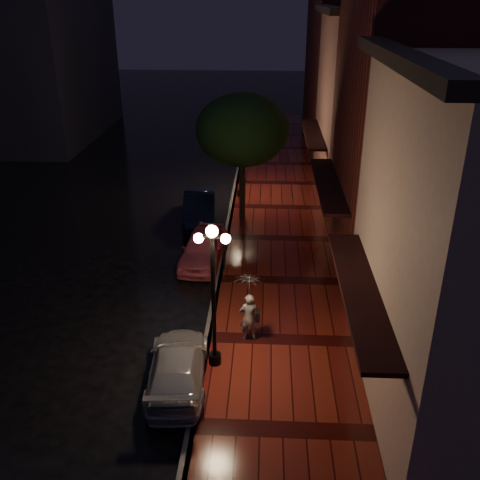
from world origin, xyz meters
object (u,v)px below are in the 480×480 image
at_px(street_tree, 243,132).
at_px(pink_car, 203,248).
at_px(streetlamp_near, 213,289).
at_px(silver_car, 178,367).
at_px(streetlamp_far, 240,150).
at_px(navy_car, 200,207).
at_px(parking_meter, 224,248).
at_px(woman_with_umbrella, 249,298).

xyz_separation_m(street_tree, pink_car, (-1.34, -4.41, -3.59)).
distance_m(streetlamp_near, silver_car, 2.37).
height_order(streetlamp_near, streetlamp_far, same).
relative_size(streetlamp_near, navy_car, 1.04).
bearing_deg(streetlamp_near, navy_car, 99.19).
bearing_deg(streetlamp_far, parking_meter, -91.39).
xyz_separation_m(street_tree, parking_meter, (-0.46, -5.24, -3.19)).
relative_size(street_tree, woman_with_umbrella, 2.64).
xyz_separation_m(streetlamp_near, streetlamp_far, (0.00, 14.00, 0.00)).
height_order(streetlamp_far, parking_meter, streetlamp_far).
xyz_separation_m(streetlamp_far, navy_car, (-1.76, -3.13, -1.92)).
distance_m(navy_car, parking_meter, 5.35).
distance_m(streetlamp_near, streetlamp_far, 14.00).
xyz_separation_m(streetlamp_far, silver_car, (-0.95, -14.76, -2.04)).
height_order(silver_car, woman_with_umbrella, woman_with_umbrella).
relative_size(navy_car, parking_meter, 2.79).
relative_size(navy_car, woman_with_umbrella, 1.89).
distance_m(pink_car, woman_with_umbrella, 5.80).
height_order(street_tree, silver_car, street_tree).
bearing_deg(woman_with_umbrella, streetlamp_far, -94.32).
bearing_deg(parking_meter, street_tree, 70.24).
distance_m(streetlamp_far, navy_car, 4.07).
bearing_deg(navy_car, streetlamp_near, -85.58).
bearing_deg(woman_with_umbrella, silver_car, 38.06).
distance_m(streetlamp_near, street_tree, 11.12).
bearing_deg(woman_with_umbrella, pink_car, -77.85).
bearing_deg(woman_with_umbrella, navy_car, -82.90).
xyz_separation_m(streetlamp_far, pink_car, (-1.08, -7.42, -1.95)).
bearing_deg(streetlamp_far, streetlamp_near, -90.00).
bearing_deg(parking_meter, silver_car, -111.32).
height_order(woman_with_umbrella, parking_meter, woman_with_umbrella).
height_order(pink_car, navy_car, navy_car).
distance_m(streetlamp_far, pink_car, 7.75).
height_order(pink_car, silver_car, pink_car).
relative_size(woman_with_umbrella, parking_meter, 1.48).
xyz_separation_m(pink_car, navy_car, (-0.67, 4.29, 0.03)).
distance_m(streetlamp_near, parking_meter, 5.96).
xyz_separation_m(navy_car, silver_car, (0.81, -11.62, -0.12)).
bearing_deg(street_tree, silver_car, -95.87).
xyz_separation_m(silver_car, parking_meter, (0.75, 6.51, 0.49)).
height_order(pink_car, parking_meter, parking_meter).
distance_m(pink_car, silver_car, 7.34).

